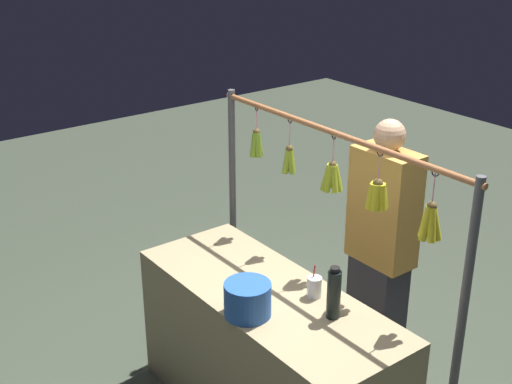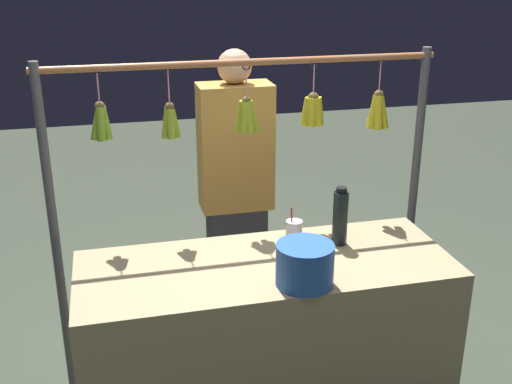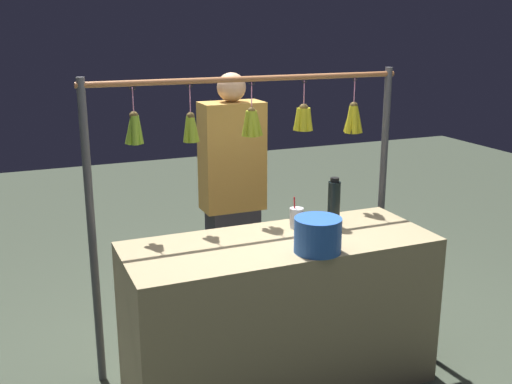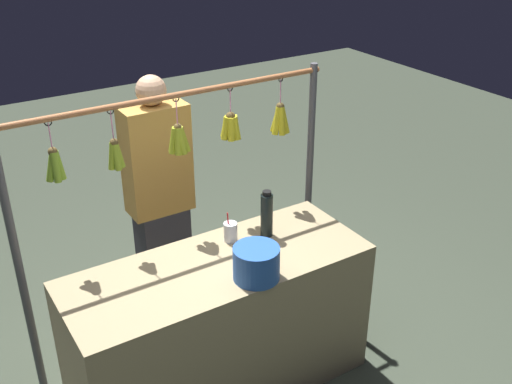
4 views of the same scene
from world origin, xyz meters
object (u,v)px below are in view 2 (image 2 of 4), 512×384
at_px(blue_bucket, 305,264).
at_px(drink_cup, 294,232).
at_px(vendor_person, 236,201).
at_px(water_bottle, 340,217).

relative_size(blue_bucket, drink_cup, 1.35).
bearing_deg(vendor_person, blue_bucket, 93.72).
distance_m(drink_cup, vendor_person, 0.68).
relative_size(water_bottle, drink_cup, 1.59).
height_order(blue_bucket, vendor_person, vendor_person).
xyz_separation_m(water_bottle, blue_bucket, (0.28, 0.33, -0.05)).
bearing_deg(blue_bucket, vendor_person, -86.28).
height_order(drink_cup, vendor_person, vendor_person).
distance_m(blue_bucket, drink_cup, 0.39).
bearing_deg(drink_cup, vendor_person, -78.01).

